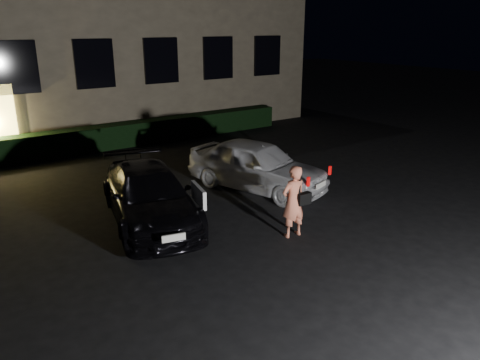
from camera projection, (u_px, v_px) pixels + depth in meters
ground at (300, 261)px, 9.01m from camera, size 80.00×80.00×0.00m
hedge at (106, 137)px, 17.01m from camera, size 15.00×0.70×0.85m
sedan at (149, 195)px, 10.67m from camera, size 2.68×4.58×1.25m
hatch at (257, 165)px, 12.76m from camera, size 2.76×4.31×1.36m
man at (294, 201)px, 9.84m from camera, size 0.65×0.40×1.58m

